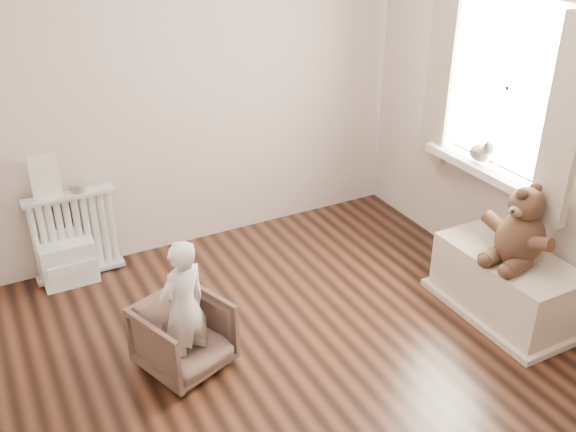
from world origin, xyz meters
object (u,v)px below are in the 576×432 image
toy_vanity (66,248)px  teddy_bear (521,233)px  toy_bench (505,287)px  child (184,308)px  plush_cat (481,149)px  radiator (74,230)px  armchair (184,336)px

toy_vanity → teddy_bear: size_ratio=1.13×
toy_vanity → toy_bench: bearing=-35.0°
teddy_bear → child: bearing=157.7°
toy_bench → plush_cat: bearing=75.6°
radiator → plush_cat: size_ratio=3.06×
armchair → plush_cat: bearing=-18.6°
toy_bench → teddy_bear: teddy_bear is taller
child → teddy_bear: size_ratio=1.65×
child → plush_cat: size_ratio=4.00×
armchair → teddy_bear: 2.24m
teddy_bear → plush_cat: 0.72m
armchair → child: size_ratio=0.56×
radiator → armchair: 1.42m
child → toy_bench: 2.22m
child → toy_vanity: bearing=-92.4°
toy_bench → plush_cat: (0.14, 0.54, 0.80)m
child → armchair: bearing=-110.1°
teddy_bear → plush_cat: size_ratio=2.43×
radiator → teddy_bear: 3.15m
teddy_bear → armchair: bearing=156.4°
radiator → plush_cat: bearing=-26.2°
child → plush_cat: bearing=162.6°
toy_bench → toy_vanity: bearing=145.0°
toy_bench → teddy_bear: bearing=-115.2°
toy_vanity → armchair: toy_vanity is taller
toy_vanity → child: (0.44, -1.38, 0.19)m
armchair → plush_cat: 2.43m
toy_bench → teddy_bear: (-0.03, -0.07, 0.47)m
armchair → radiator: bearing=84.5°
radiator → teddy_bear: (2.48, -1.92, 0.28)m
toy_vanity → armchair: bearing=-71.6°
radiator → teddy_bear: teddy_bear is taller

